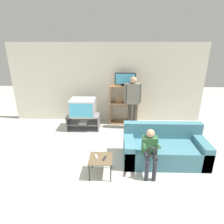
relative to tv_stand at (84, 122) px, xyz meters
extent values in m
plane|color=beige|center=(0.71, -2.87, -0.23)|extent=(18.00, 18.00, 0.00)
cube|color=silver|center=(0.71, 0.78, 1.07)|extent=(6.40, 0.06, 2.60)
cube|color=slate|center=(0.00, 0.00, -0.22)|extent=(1.00, 0.51, 0.02)
cube|color=slate|center=(0.00, 0.00, -0.02)|extent=(0.96, 0.51, 0.02)
cube|color=slate|center=(0.00, 0.00, 0.23)|extent=(1.00, 0.51, 0.02)
cube|color=slate|center=(-0.48, 0.00, 0.00)|extent=(0.03, 0.51, 0.47)
cube|color=slate|center=(0.48, 0.00, 0.00)|extent=(0.03, 0.51, 0.47)
cube|color=silver|center=(0.00, -0.06, 0.01)|extent=(0.24, 0.28, 0.05)
cube|color=#B2B2B7|center=(0.00, 0.02, 0.49)|extent=(0.75, 0.65, 0.50)
cube|color=#4CB7E0|center=(0.00, -0.31, 0.49)|extent=(0.67, 0.01, 0.42)
cube|color=#8E6642|center=(0.83, 0.53, 0.41)|extent=(0.03, 0.37, 1.28)
cube|color=#8E6642|center=(1.70, 0.53, 0.41)|extent=(0.03, 0.37, 1.28)
cube|color=#8E6642|center=(1.27, 0.53, -0.21)|extent=(0.84, 0.37, 0.03)
cube|color=#8E6642|center=(1.27, 0.53, 0.48)|extent=(0.84, 0.37, 0.03)
cube|color=#8E6642|center=(1.27, 0.53, 1.04)|extent=(0.84, 0.37, 0.03)
cube|color=#9E7A4C|center=(1.11, 0.47, 0.60)|extent=(0.18, 0.04, 0.22)
cube|color=black|center=(1.30, 0.51, 1.07)|extent=(0.23, 0.20, 0.04)
cube|color=black|center=(1.30, 0.51, 1.28)|extent=(0.66, 0.04, 0.37)
cube|color=#4CB7E0|center=(1.30, 0.49, 1.28)|extent=(0.61, 0.01, 0.32)
cube|color=brown|center=(0.73, -2.19, 0.16)|extent=(0.47, 0.47, 0.02)
cylinder|color=black|center=(0.52, -2.40, -0.04)|extent=(0.02, 0.02, 0.38)
cylinder|color=black|center=(0.94, -2.40, -0.04)|extent=(0.02, 0.02, 0.38)
cylinder|color=black|center=(0.52, -1.98, -0.04)|extent=(0.02, 0.02, 0.38)
cylinder|color=black|center=(0.94, -1.98, -0.04)|extent=(0.02, 0.02, 0.38)
cube|color=#232328|center=(0.81, -2.21, 0.18)|extent=(0.08, 0.15, 0.02)
cube|color=silver|center=(0.64, -2.16, 0.18)|extent=(0.07, 0.15, 0.02)
cube|color=teal|center=(2.14, -1.66, -0.01)|extent=(1.84, 0.88, 0.44)
cube|color=teal|center=(2.14, -1.32, 0.39)|extent=(1.84, 0.20, 0.38)
cube|color=teal|center=(1.33, -1.66, 0.05)|extent=(0.22, 0.88, 0.56)
cube|color=teal|center=(2.94, -1.66, 0.05)|extent=(0.22, 0.88, 0.56)
cylinder|color=#3D3833|center=(1.44, 0.07, 0.18)|extent=(0.11, 0.11, 0.83)
cylinder|color=#3D3833|center=(1.61, 0.07, 0.18)|extent=(0.11, 0.11, 0.83)
cube|color=gray|center=(1.53, 0.07, 0.91)|extent=(0.38, 0.20, 0.62)
cylinder|color=gray|center=(1.30, 0.07, 0.92)|extent=(0.08, 0.08, 0.59)
cylinder|color=gray|center=(1.75, 0.07, 0.92)|extent=(0.08, 0.08, 0.59)
sphere|color=tan|center=(1.53, 0.07, 1.32)|extent=(0.20, 0.20, 0.20)
cylinder|color=#2D2D38|center=(1.64, -2.34, -0.01)|extent=(0.08, 0.08, 0.44)
cylinder|color=#2D2D38|center=(1.79, -2.34, -0.01)|extent=(0.08, 0.08, 0.44)
cylinder|color=#2D2D38|center=(1.64, -2.19, 0.25)|extent=(0.09, 0.30, 0.09)
cylinder|color=#2D2D38|center=(1.79, -2.19, 0.25)|extent=(0.09, 0.30, 0.09)
cube|color=#33663D|center=(1.72, -2.04, 0.39)|extent=(0.30, 0.17, 0.37)
cylinder|color=#33663D|center=(1.58, -2.17, 0.46)|extent=(0.06, 0.31, 0.14)
cylinder|color=#33663D|center=(1.85, -2.17, 0.46)|extent=(0.06, 0.31, 0.14)
sphere|color=tan|center=(1.72, -2.04, 0.66)|extent=(0.17, 0.17, 0.17)
torus|color=black|center=(1.72, -2.33, 0.41)|extent=(0.21, 0.04, 0.21)
camera|label=1|loc=(1.05, -5.39, 2.34)|focal=30.00mm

